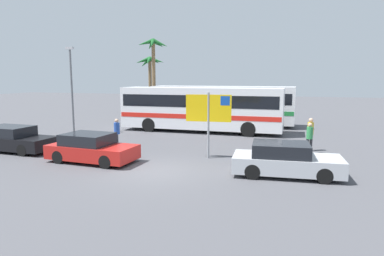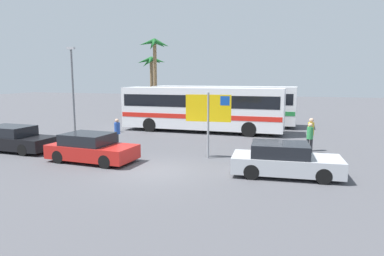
% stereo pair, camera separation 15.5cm
% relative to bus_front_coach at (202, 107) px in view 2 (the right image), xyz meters
% --- Properties ---
extents(ground, '(120.00, 120.00, 0.00)m').
position_rel_bus_front_coach_xyz_m(ground, '(0.95, -10.77, -1.78)').
color(ground, '#4C4C51').
extents(bus_front_coach, '(11.55, 2.51, 3.17)m').
position_rel_bus_front_coach_xyz_m(bus_front_coach, '(0.00, 0.00, 0.00)').
color(bus_front_coach, white).
rests_on(bus_front_coach, ground).
extents(bus_rear_coach, '(11.55, 2.51, 3.17)m').
position_rel_bus_front_coach_xyz_m(bus_rear_coach, '(0.71, 3.84, 0.00)').
color(bus_rear_coach, white).
rests_on(bus_rear_coach, ground).
extents(ferry_sign, '(2.20, 0.26, 3.20)m').
position_rel_bus_front_coach_xyz_m(ferry_sign, '(2.61, -7.83, 0.54)').
color(ferry_sign, gray).
rests_on(ferry_sign, ground).
extents(car_silver, '(4.38, 2.15, 1.32)m').
position_rel_bus_front_coach_xyz_m(car_silver, '(6.25, -9.82, -1.15)').
color(car_silver, '#B7BABF').
rests_on(car_silver, ground).
extents(car_red, '(4.19, 2.07, 1.32)m').
position_rel_bus_front_coach_xyz_m(car_red, '(-2.48, -10.12, -1.15)').
color(car_red, red).
rests_on(car_red, ground).
extents(car_black, '(4.66, 1.97, 1.32)m').
position_rel_bus_front_coach_xyz_m(car_black, '(-7.89, -9.29, -1.15)').
color(car_black, black).
rests_on(car_black, ground).
extents(pedestrian_crossing_lot, '(0.32, 0.32, 1.61)m').
position_rel_bus_front_coach_xyz_m(pedestrian_crossing_lot, '(7.30, -5.35, -0.84)').
color(pedestrian_crossing_lot, '#2D2D33').
rests_on(pedestrian_crossing_lot, ground).
extents(pedestrian_near_sign, '(0.32, 0.32, 1.65)m').
position_rel_bus_front_coach_xyz_m(pedestrian_near_sign, '(-2.88, -6.99, -0.82)').
color(pedestrian_near_sign, '#2D2D33').
rests_on(pedestrian_near_sign, ground).
extents(pedestrian_by_bus, '(0.32, 0.32, 1.78)m').
position_rel_bus_front_coach_xyz_m(pedestrian_by_bus, '(7.36, -4.61, -0.73)').
color(pedestrian_by_bus, '#4C4C51').
rests_on(pedestrian_by_bus, ground).
extents(lamp_post_left_side, '(0.56, 0.20, 5.95)m').
position_rel_bus_front_coach_xyz_m(lamp_post_left_side, '(-8.29, -3.41, 1.51)').
color(lamp_post_left_side, slate).
rests_on(lamp_post_left_side, ground).
extents(palm_tree_seaside, '(2.68, 2.81, 7.33)m').
position_rel_bus_front_coach_xyz_m(palm_tree_seaside, '(-5.88, 5.26, 3.92)').
color(palm_tree_seaside, brown).
rests_on(palm_tree_seaside, ground).
extents(palm_tree_inland, '(2.88, 3.00, 5.94)m').
position_rel_bus_front_coach_xyz_m(palm_tree_inland, '(-7.54, 8.11, 2.93)').
color(palm_tree_inland, brown).
rests_on(palm_tree_inland, ground).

